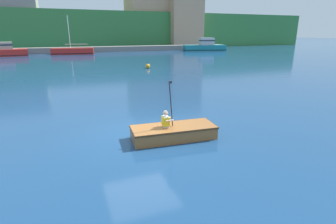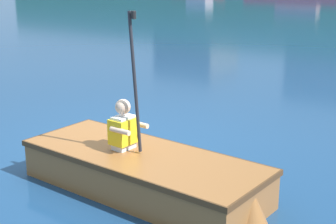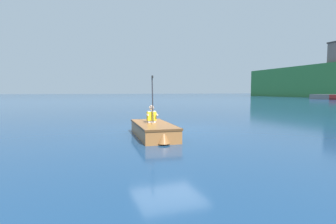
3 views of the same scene
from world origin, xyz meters
The scene contains 11 objects.
ground_plane centered at (0.00, 0.00, 0.00)m, with size 300.00×300.00×0.00m, color navy.
shoreline_ridge centered at (0.00, 59.90, 3.89)m, with size 120.00×20.00×7.78m.
waterfront_office_block_center centered at (-11.08, 54.44, 6.41)m, with size 10.72×8.59×12.79m.
waterfront_apartment_right centered at (17.70, 55.16, 8.78)m, with size 9.63×9.39×17.53m.
waterfront_tower_far centered at (25.27, 52.52, 8.10)m, with size 7.91×9.66×16.18m.
marina_dock centered at (0.00, 41.70, 0.45)m, with size 59.65×2.40×0.90m.
moored_boat_dock_west_inner centered at (23.36, 36.98, 0.82)m, with size 8.31×4.28×2.39m.
moored_boat_dock_center_near centered at (-0.58, 37.32, 0.47)m, with size 6.69×2.92×5.93m.
rowboat_foreground centered at (1.01, -0.87, 0.25)m, with size 2.94×1.29×0.43m.
person_paddler centered at (0.71, -0.85, 0.70)m, with size 0.38×0.38×1.52m.
channel_buoy centered at (5.48, 16.45, 0.22)m, with size 0.44×0.44×0.72m.
Camera 1 is at (-2.19, -8.37, 3.41)m, focal length 28.00 mm.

